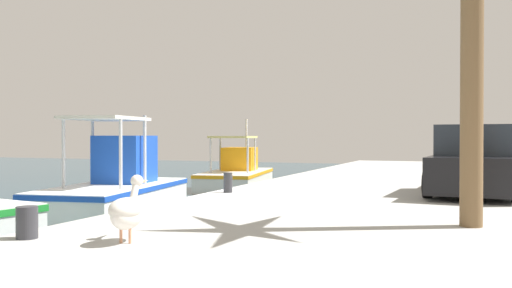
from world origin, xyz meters
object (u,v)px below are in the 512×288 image
Objects in this scene: pelican at (127,210)px; mooring_bollard_second at (228,183)px; fishing_boat_third at (116,191)px; fishing_boat_fourth at (237,175)px; mooring_bollard_nearest at (27,222)px; parked_car at (475,163)px.

mooring_bollard_second is at bearing 12.86° from pelican.
pelican is (-6.12, -4.63, 0.50)m from fishing_boat_third.
fishing_boat_fourth reaches higher than fishing_boat_third.
fishing_boat_fourth reaches higher than mooring_bollard_nearest.
mooring_bollard_nearest is (-6.37, -3.28, 0.30)m from fishing_boat_third.
fishing_boat_fourth reaches higher than mooring_bollard_second.
pelican is at bearing -142.88° from fishing_boat_third.
fishing_boat_fourth is (8.45, 0.31, -0.14)m from fishing_boat_third.
parked_car is (-6.87, -8.94, 0.95)m from fishing_boat_fourth.
mooring_bollard_second is at bearing 108.29° from parked_car.
fishing_boat_fourth is 9.37m from mooring_bollard_second.
parked_car is 9.59m from mooring_bollard_nearest.
fishing_boat_fourth is at bearing 52.44° from parked_car.
parked_car is at bearing -34.00° from mooring_bollard_nearest.
mooring_bollard_second is at bearing 0.00° from mooring_bollard_nearest.
pelican is at bearing -167.14° from mooring_bollard_second.
fishing_boat_fourth is 11.32m from parked_car.
parked_car is (7.70, -4.01, 0.32)m from pelican.
pelican is 1.39m from mooring_bollard_nearest.
mooring_bollard_second is (-1.77, 5.36, -0.48)m from parked_car.
pelican reaches higher than mooring_bollard_second.
parked_car is 5.66m from mooring_bollard_second.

